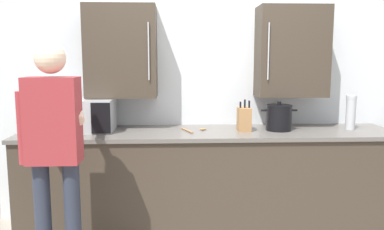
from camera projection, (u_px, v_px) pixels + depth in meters
The scene contains 8 objects.
back_wall_tiled at pixel (206, 74), 3.74m from camera, with size 4.03×0.44×2.71m.
counter_unit at pixel (208, 181), 3.54m from camera, with size 3.31×0.70×0.93m.
microwave_oven at pixel (78, 115), 3.44m from camera, with size 0.58×0.77×0.28m.
knife_block at pixel (244, 119), 3.46m from camera, with size 0.11×0.15×0.28m.
thermos_flask at pixel (351, 112), 3.53m from camera, with size 0.09×0.09×0.31m.
wooden_spoon at pixel (195, 130), 3.47m from camera, with size 0.23×0.24×0.02m.
stock_pot at pixel (279, 118), 3.48m from camera, with size 0.33×0.23×0.26m.
person_figure at pixel (54, 144), 2.60m from camera, with size 0.44×0.65×1.66m.
Camera 1 is at (-0.30, -2.51, 1.55)m, focal length 36.61 mm.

